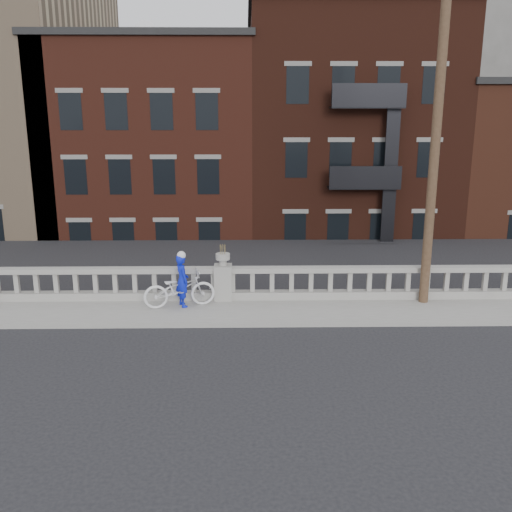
# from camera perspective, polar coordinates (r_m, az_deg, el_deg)

# --- Properties ---
(ground) EXTENTS (120.00, 120.00, 0.00)m
(ground) POSITION_cam_1_polar(r_m,az_deg,el_deg) (14.34, -3.89, -9.97)
(ground) COLOR black
(ground) RESTS_ON ground
(sidewalk) EXTENTS (32.00, 2.20, 0.15)m
(sidewalk) POSITION_cam_1_polar(r_m,az_deg,el_deg) (17.09, -3.40, -5.58)
(sidewalk) COLOR gray
(sidewalk) RESTS_ON ground
(balustrade) EXTENTS (28.00, 0.34, 1.03)m
(balustrade) POSITION_cam_1_polar(r_m,az_deg,el_deg) (17.81, -3.30, -2.82)
(balustrade) COLOR gray
(balustrade) RESTS_ON sidewalk
(planter_pedestal) EXTENTS (0.55, 0.55, 1.76)m
(planter_pedestal) POSITION_cam_1_polar(r_m,az_deg,el_deg) (17.75, -3.31, -2.23)
(planter_pedestal) COLOR gray
(planter_pedestal) RESTS_ON sidewalk
(lower_level) EXTENTS (80.00, 44.00, 20.80)m
(lower_level) POSITION_cam_1_polar(r_m,az_deg,el_deg) (36.23, -1.24, 9.24)
(lower_level) COLOR #605E59
(lower_level) RESTS_ON ground
(utility_pole) EXTENTS (1.60, 0.28, 10.00)m
(utility_pole) POSITION_cam_1_polar(r_m,az_deg,el_deg) (17.52, 17.56, 11.56)
(utility_pole) COLOR #422D1E
(utility_pole) RESTS_ON sidewalk
(bicycle) EXTENTS (2.25, 1.24, 1.12)m
(bicycle) POSITION_cam_1_polar(r_m,az_deg,el_deg) (17.25, -7.68, -3.26)
(bicycle) COLOR silver
(bicycle) RESTS_ON sidewalk
(cyclist) EXTENTS (0.59, 0.69, 1.60)m
(cyclist) POSITION_cam_1_polar(r_m,az_deg,el_deg) (17.22, -7.39, -2.45)
(cyclist) COLOR #0D1BC6
(cyclist) RESTS_ON sidewalk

